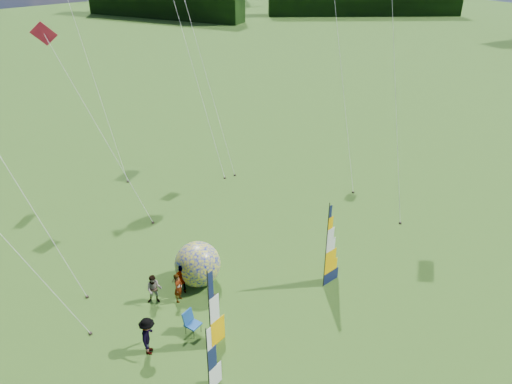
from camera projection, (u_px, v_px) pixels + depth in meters
ground at (331, 327)px, 22.16m from camera, size 220.00×220.00×0.00m
treeline_ring at (338, 253)px, 20.27m from camera, size 210.00×210.00×8.00m
feather_banner_main at (326, 248)px, 23.57m from camera, size 1.24×0.14×4.57m
side_banner_left at (209, 313)px, 20.09m from camera, size 1.08×0.33×3.92m
side_banner_far at (208, 363)px, 18.33m from camera, size 0.93×0.32×3.12m
bol_inflatable at (198, 264)px, 24.38m from camera, size 2.68×2.68×2.26m
spectator_a at (178, 288)px, 23.37m from camera, size 0.66×0.60×1.52m
spectator_b at (154, 289)px, 23.28m from camera, size 0.80×0.73×1.51m
spectator_c at (148, 336)px, 20.44m from camera, size 1.04×1.16×1.77m
spectator_d at (182, 279)px, 23.84m from camera, size 1.01×0.70×1.60m
camp_chair at (193, 323)px, 21.57m from camera, size 0.80×0.80×1.11m
kite_rainbow_delta at (2, 148)px, 22.25m from camera, size 9.80×12.82×13.99m
kite_parafoil at (396, 37)px, 28.59m from camera, size 11.26×12.71×20.20m
small_kite_red at (98, 120)px, 29.18m from camera, size 6.44×10.71×11.41m
small_kite_orange at (192, 59)px, 34.63m from camera, size 6.41×10.95×15.07m
small_kite_yellow at (344, 83)px, 33.52m from camera, size 7.64×9.55×12.80m
small_kite_green at (75, 15)px, 33.32m from camera, size 7.83×13.47×20.85m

